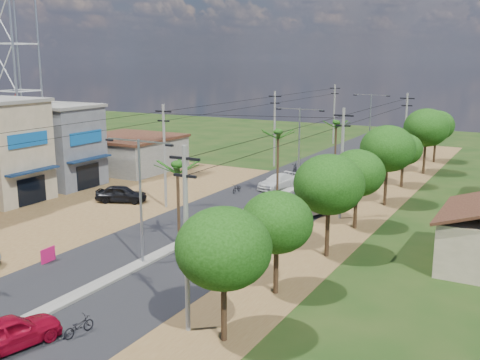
{
  "coord_description": "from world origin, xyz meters",
  "views": [
    {
      "loc": [
        21.64,
        -26.5,
        12.79
      ],
      "look_at": [
        -0.12,
        12.96,
        3.0
      ],
      "focal_mm": 42.0,
      "sensor_mm": 36.0,
      "label": 1
    }
  ],
  "objects_px": {
    "roadside_sign": "(48,255)",
    "car_parked_dark": "(121,194)",
    "car_red_near": "(10,333)",
    "moto_rider_east": "(79,327)",
    "car_silver_mid": "(308,208)",
    "car_white_far": "(277,182)"
  },
  "relations": [
    {
      "from": "car_silver_mid",
      "to": "car_parked_dark",
      "type": "xyz_separation_m",
      "value": [
        -16.58,
        -3.89,
        0.07
      ]
    },
    {
      "from": "car_red_near",
      "to": "moto_rider_east",
      "type": "xyz_separation_m",
      "value": [
        1.76,
        2.4,
        -0.34
      ]
    },
    {
      "from": "moto_rider_east",
      "to": "car_parked_dark",
      "type": "bearing_deg",
      "value": -46.18
    },
    {
      "from": "car_red_near",
      "to": "car_parked_dark",
      "type": "relative_size",
      "value": 1.0
    },
    {
      "from": "car_silver_mid",
      "to": "car_parked_dark",
      "type": "bearing_deg",
      "value": 34.25
    },
    {
      "from": "car_red_near",
      "to": "moto_rider_east",
      "type": "relative_size",
      "value": 2.72
    },
    {
      "from": "car_silver_mid",
      "to": "moto_rider_east",
      "type": "distance_m",
      "value": 24.32
    },
    {
      "from": "roadside_sign",
      "to": "car_parked_dark",
      "type": "bearing_deg",
      "value": 110.57
    },
    {
      "from": "car_silver_mid",
      "to": "car_white_far",
      "type": "bearing_deg",
      "value": -29.33
    },
    {
      "from": "car_silver_mid",
      "to": "moto_rider_east",
      "type": "relative_size",
      "value": 2.55
    },
    {
      "from": "car_silver_mid",
      "to": "car_parked_dark",
      "type": "distance_m",
      "value": 17.03
    },
    {
      "from": "car_white_far",
      "to": "moto_rider_east",
      "type": "xyz_separation_m",
      "value": [
        4.76,
        -32.11,
        -0.27
      ]
    },
    {
      "from": "car_silver_mid",
      "to": "car_white_far",
      "type": "distance_m",
      "value": 10.19
    },
    {
      "from": "moto_rider_east",
      "to": "roadside_sign",
      "type": "xyz_separation_m",
      "value": [
        -8.76,
        6.21,
        0.05
      ]
    },
    {
      "from": "moto_rider_east",
      "to": "roadside_sign",
      "type": "relative_size",
      "value": 1.41
    },
    {
      "from": "car_parked_dark",
      "to": "car_white_far",
      "type": "bearing_deg",
      "value": -62.81
    },
    {
      "from": "moto_rider_east",
      "to": "roadside_sign",
      "type": "distance_m",
      "value": 10.74
    },
    {
      "from": "car_white_far",
      "to": "car_silver_mid",
      "type": "bearing_deg",
      "value": -37.02
    },
    {
      "from": "car_parked_dark",
      "to": "roadside_sign",
      "type": "bearing_deg",
      "value": -178.93
    },
    {
      "from": "car_parked_dark",
      "to": "moto_rider_east",
      "type": "height_order",
      "value": "car_parked_dark"
    },
    {
      "from": "car_red_near",
      "to": "car_silver_mid",
      "type": "bearing_deg",
      "value": -83.0
    },
    {
      "from": "car_red_near",
      "to": "moto_rider_east",
      "type": "height_order",
      "value": "car_red_near"
    }
  ]
}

